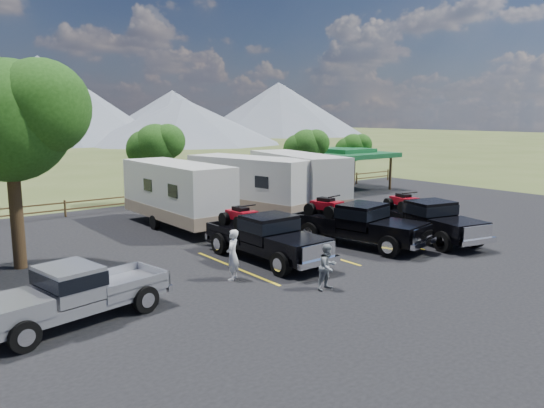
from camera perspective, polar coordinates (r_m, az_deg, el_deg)
ground at (r=21.66m, az=15.60°, el=-6.35°), size 320.00×320.00×0.00m
asphalt_lot at (r=23.49m, az=9.74°, el=-4.83°), size 44.00×34.00×0.04m
stall_lines at (r=24.15m, az=7.99°, el=-4.33°), size 12.12×5.50×0.01m
tree_big_nw at (r=21.79m, az=-26.59°, el=8.01°), size 5.54×5.18×7.84m
tree_ne_a at (r=39.15m, az=3.69°, el=6.16°), size 3.11×2.92×4.76m
tree_ne_b at (r=44.04m, az=8.73°, el=5.99°), size 2.77×2.59×4.27m
tree_north at (r=34.73m, az=-12.42°, el=6.10°), size 3.46×3.24×5.25m
rail_fence at (r=36.50m, az=-6.17°, el=1.34°), size 36.12×0.12×1.00m
pavilion at (r=41.94m, az=7.85°, el=5.37°), size 6.20×6.20×3.22m
rig_left at (r=21.25m, az=-0.75°, el=-3.41°), size 2.30×6.24×2.07m
rig_center at (r=23.94m, az=9.13°, el=-2.00°), size 3.20×6.59×2.11m
rig_right at (r=25.73m, az=16.26°, el=-1.50°), size 3.20×6.47×2.07m
trailer_left at (r=27.64m, az=-10.17°, el=1.07°), size 2.59×9.61×3.35m
trailer_center at (r=30.11m, az=-2.33°, el=1.97°), size 4.12×9.84×3.41m
trailer_right at (r=31.77m, az=2.74°, el=2.44°), size 4.15×10.06×3.48m
pickup_silver at (r=16.01m, az=-20.45°, el=-8.92°), size 5.75×2.74×1.66m
person_a at (r=18.79m, az=-4.26°, el=-5.47°), size 0.78×0.74×1.80m
person_b at (r=17.86m, az=6.02°, el=-6.74°), size 0.81×0.66×1.54m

